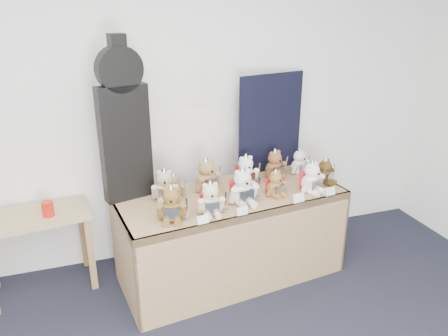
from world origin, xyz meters
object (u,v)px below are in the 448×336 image
object	(u,v)px
teddy_back_centre_right	(246,172)
teddy_back_far_left	(174,187)
teddy_back_centre_left	(207,177)
teddy_back_left	(165,187)
teddy_front_far_right	(312,179)
teddy_back_right	(275,165)
teddy_front_left	(211,200)
teddy_front_right	(276,184)
side_table	(36,228)
teddy_front_far_left	(172,206)
red_cup	(48,209)
teddy_front_centre	(243,188)
display_table	(235,216)
guitar_case	(124,123)
teddy_front_end	(325,173)
teddy_back_end	(300,163)

from	to	relation	value
teddy_back_centre_right	teddy_back_far_left	world-z (taller)	teddy_back_centre_right
teddy_back_centre_left	teddy_back_left	bearing A→B (deg)	167.94
teddy_back_far_left	teddy_front_far_right	bearing A→B (deg)	-13.06
teddy_back_centre_left	teddy_back_right	distance (m)	0.65
teddy_front_left	teddy_back_left	bearing A→B (deg)	133.41
teddy_front_right	teddy_back_right	xyz separation A→B (m)	(0.16, 0.35, 0.02)
teddy_front_right	teddy_front_far_right	xyz separation A→B (m)	(0.31, -0.02, 0.02)
side_table	teddy_front_far_left	world-z (taller)	teddy_front_far_left
red_cup	teddy_front_far_right	bearing A→B (deg)	-11.05
teddy_back_centre_right	teddy_front_centre	bearing A→B (deg)	-119.85
display_table	teddy_front_right	world-z (taller)	teddy_front_right
teddy_back_right	teddy_back_left	bearing A→B (deg)	172.45
teddy_back_left	teddy_back_centre_right	xyz separation A→B (m)	(0.70, 0.09, 0.00)
guitar_case	teddy_front_centre	xyz separation A→B (m)	(0.80, -0.38, -0.48)
display_table	teddy_back_left	size ratio (longest dim) A/B	6.56
teddy_front_far_right	teddy_front_far_left	bearing A→B (deg)	166.41
teddy_front_far_left	teddy_back_far_left	distance (m)	0.37
side_table	teddy_back_centre_left	xyz separation A→B (m)	(1.34, -0.17, 0.33)
display_table	teddy_back_centre_left	xyz separation A→B (m)	(-0.17, 0.20, 0.28)
side_table	teddy_back_right	size ratio (longest dim) A/B	3.06
teddy_front_centre	guitar_case	bearing A→B (deg)	148.93
teddy_front_right	teddy_back_far_left	size ratio (longest dim) A/B	1.05
teddy_back_left	teddy_back_centre_left	bearing A→B (deg)	22.25
teddy_front_end	teddy_back_far_left	distance (m)	1.28
display_table	teddy_front_far_right	xyz separation A→B (m)	(0.62, -0.08, 0.27)
teddy_front_left	teddy_back_centre_right	distance (m)	0.61
teddy_front_far_left	teddy_front_right	xyz separation A→B (m)	(0.86, 0.15, -0.02)
teddy_front_far_left	teddy_front_centre	world-z (taller)	teddy_front_centre
red_cup	guitar_case	bearing A→B (deg)	-3.36
teddy_front_centre	teddy_front_end	size ratio (longest dim) A/B	1.31
teddy_back_right	teddy_back_far_left	size ratio (longest dim) A/B	1.24
guitar_case	side_table	bearing A→B (deg)	156.92
side_table	red_cup	bearing A→B (deg)	-37.86
display_table	teddy_back_centre_right	distance (m)	0.39
teddy_front_right	teddy_front_far_right	size ratio (longest dim) A/B	0.83
teddy_front_left	teddy_front_right	xyz separation A→B (m)	(0.58, 0.14, -0.02)
teddy_back_end	teddy_front_centre	bearing A→B (deg)	-171.29
teddy_front_far_right	teddy_back_end	distance (m)	0.40
teddy_back_end	side_table	bearing A→B (deg)	156.12
red_cup	teddy_front_centre	size ratio (longest dim) A/B	0.37
teddy_front_centre	teddy_back_right	world-z (taller)	teddy_front_centre
teddy_back_centre_left	teddy_back_end	world-z (taller)	teddy_back_centre_left
red_cup	teddy_front_left	size ratio (longest dim) A/B	0.42
teddy_front_end	teddy_back_far_left	world-z (taller)	teddy_front_end
teddy_front_far_left	teddy_back_left	xyz separation A→B (m)	(0.02, 0.34, -0.00)
teddy_front_left	teddy_front_centre	size ratio (longest dim) A/B	0.88
teddy_front_right	teddy_back_centre_left	world-z (taller)	teddy_back_centre_left
teddy_back_left	teddy_back_right	xyz separation A→B (m)	(1.00, 0.16, -0.00)
teddy_front_far_right	teddy_back_left	size ratio (longest dim) A/B	1.00
teddy_front_far_left	teddy_front_left	bearing A→B (deg)	15.73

